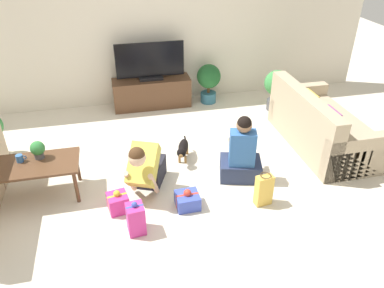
{
  "coord_description": "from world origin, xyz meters",
  "views": [
    {
      "loc": [
        -0.51,
        -3.79,
        2.93
      ],
      "look_at": [
        0.39,
        0.18,
        0.45
      ],
      "focal_mm": 35.0,
      "sensor_mm": 36.0,
      "label": 1
    }
  ],
  "objects_px": {
    "coffee_table": "(34,168)",
    "mug": "(20,158)",
    "potted_plant_corner_right": "(277,86)",
    "gift_box_a": "(136,219)",
    "sofa_right": "(320,127)",
    "tabletop_plant": "(38,149)",
    "person_kneeling": "(146,167)",
    "potted_plant_back_right": "(209,80)",
    "gift_bag_a": "(264,190)",
    "gift_box_b": "(187,200)",
    "tv": "(150,63)",
    "gift_box_c": "(118,202)",
    "tv_console": "(152,93)",
    "dog": "(183,148)",
    "person_sitting": "(241,156)"
  },
  "relations": [
    {
      "from": "mug",
      "to": "gift_box_c",
      "type": "bearing_deg",
      "value": -28.04
    },
    {
      "from": "potted_plant_back_right",
      "to": "gift_bag_a",
      "type": "xyz_separation_m",
      "value": [
        -0.11,
        -2.92,
        -0.23
      ]
    },
    {
      "from": "coffee_table",
      "to": "tv",
      "type": "height_order",
      "value": "tv"
    },
    {
      "from": "potted_plant_corner_right",
      "to": "person_kneeling",
      "type": "distance_m",
      "value": 3.06
    },
    {
      "from": "dog",
      "to": "mug",
      "type": "xyz_separation_m",
      "value": [
        -2.01,
        -0.3,
        0.32
      ]
    },
    {
      "from": "potted_plant_back_right",
      "to": "tabletop_plant",
      "type": "relative_size",
      "value": 3.19
    },
    {
      "from": "potted_plant_corner_right",
      "to": "gift_box_b",
      "type": "xyz_separation_m",
      "value": [
        -2.05,
        -2.21,
        -0.35
      ]
    },
    {
      "from": "person_kneeling",
      "to": "dog",
      "type": "height_order",
      "value": "person_kneeling"
    },
    {
      "from": "tv_console",
      "to": "mug",
      "type": "distance_m",
      "value": 2.82
    },
    {
      "from": "person_kneeling",
      "to": "tv_console",
      "type": "bearing_deg",
      "value": 103.74
    },
    {
      "from": "gift_box_a",
      "to": "tabletop_plant",
      "type": "xyz_separation_m",
      "value": [
        -1.02,
        0.99,
        0.41
      ]
    },
    {
      "from": "potted_plant_corner_right",
      "to": "tabletop_plant",
      "type": "distance_m",
      "value": 3.99
    },
    {
      "from": "sofa_right",
      "to": "gift_box_c",
      "type": "xyz_separation_m",
      "value": [
        -2.99,
        -0.83,
        -0.19
      ]
    },
    {
      "from": "gift_bag_a",
      "to": "potted_plant_corner_right",
      "type": "bearing_deg",
      "value": 63.63
    },
    {
      "from": "person_sitting",
      "to": "gift_box_c",
      "type": "xyz_separation_m",
      "value": [
        -1.59,
        -0.3,
        -0.21
      ]
    },
    {
      "from": "potted_plant_corner_right",
      "to": "gift_box_a",
      "type": "bearing_deg",
      "value": -137.09
    },
    {
      "from": "sofa_right",
      "to": "coffee_table",
      "type": "height_order",
      "value": "sofa_right"
    },
    {
      "from": "tv",
      "to": "gift_box_c",
      "type": "bearing_deg",
      "value": -105.72
    },
    {
      "from": "person_sitting",
      "to": "gift_box_b",
      "type": "relative_size",
      "value": 3.3
    },
    {
      "from": "tv_console",
      "to": "gift_bag_a",
      "type": "bearing_deg",
      "value": -72.81
    },
    {
      "from": "sofa_right",
      "to": "person_sitting",
      "type": "height_order",
      "value": "person_sitting"
    },
    {
      "from": "tv",
      "to": "gift_box_c",
      "type": "xyz_separation_m",
      "value": [
        -0.76,
        -2.71,
        -0.69
      ]
    },
    {
      "from": "tv_console",
      "to": "tabletop_plant",
      "type": "xyz_separation_m",
      "value": [
        -1.61,
        -2.11,
        0.33
      ]
    },
    {
      "from": "gift_box_b",
      "to": "potted_plant_back_right",
      "type": "bearing_deg",
      "value": 70.31
    },
    {
      "from": "dog",
      "to": "gift_box_c",
      "type": "xyz_separation_m",
      "value": [
        -0.94,
        -0.86,
        -0.08
      ]
    },
    {
      "from": "tv",
      "to": "gift_bag_a",
      "type": "bearing_deg",
      "value": -72.81
    },
    {
      "from": "potted_plant_back_right",
      "to": "gift_box_b",
      "type": "xyz_separation_m",
      "value": [
        -0.99,
        -2.77,
        -0.34
      ]
    },
    {
      "from": "potted_plant_corner_right",
      "to": "mug",
      "type": "relative_size",
      "value": 5.95
    },
    {
      "from": "coffee_table",
      "to": "potted_plant_corner_right",
      "type": "distance_m",
      "value": 4.1
    },
    {
      "from": "coffee_table",
      "to": "tabletop_plant",
      "type": "distance_m",
      "value": 0.22
    },
    {
      "from": "coffee_table",
      "to": "gift_bag_a",
      "type": "relative_size",
      "value": 2.51
    },
    {
      "from": "tv_console",
      "to": "person_sitting",
      "type": "bearing_deg",
      "value": -70.97
    },
    {
      "from": "sofa_right",
      "to": "tabletop_plant",
      "type": "height_order",
      "value": "sofa_right"
    },
    {
      "from": "coffee_table",
      "to": "tv_console",
      "type": "distance_m",
      "value": 2.79
    },
    {
      "from": "sofa_right",
      "to": "tv",
      "type": "distance_m",
      "value": 2.96
    },
    {
      "from": "gift_box_a",
      "to": "tabletop_plant",
      "type": "distance_m",
      "value": 1.48
    },
    {
      "from": "tv_console",
      "to": "potted_plant_corner_right",
      "type": "relative_size",
      "value": 1.89
    },
    {
      "from": "gift_box_c",
      "to": "gift_bag_a",
      "type": "bearing_deg",
      "value": -8.83
    },
    {
      "from": "coffee_table",
      "to": "mug",
      "type": "bearing_deg",
      "value": 149.49
    },
    {
      "from": "gift_box_c",
      "to": "tabletop_plant",
      "type": "height_order",
      "value": "tabletop_plant"
    },
    {
      "from": "person_kneeling",
      "to": "potted_plant_corner_right",
      "type": "bearing_deg",
      "value": 58.86
    },
    {
      "from": "tv_console",
      "to": "potted_plant_back_right",
      "type": "distance_m",
      "value": 1.04
    },
    {
      "from": "gift_box_b",
      "to": "tv",
      "type": "bearing_deg",
      "value": 90.72
    },
    {
      "from": "sofa_right",
      "to": "tv_console",
      "type": "relative_size",
      "value": 1.36
    },
    {
      "from": "person_sitting",
      "to": "gift_box_b",
      "type": "bearing_deg",
      "value": 42.84
    },
    {
      "from": "gift_box_b",
      "to": "gift_bag_a",
      "type": "bearing_deg",
      "value": -9.48
    },
    {
      "from": "potted_plant_back_right",
      "to": "mug",
      "type": "distance_m",
      "value": 3.54
    },
    {
      "from": "sofa_right",
      "to": "tabletop_plant",
      "type": "xyz_separation_m",
      "value": [
        -3.84,
        -0.23,
        0.29
      ]
    },
    {
      "from": "tv",
      "to": "dog",
      "type": "xyz_separation_m",
      "value": [
        0.18,
        -1.85,
        -0.61
      ]
    },
    {
      "from": "gift_box_b",
      "to": "coffee_table",
      "type": "bearing_deg",
      "value": 160.87
    }
  ]
}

